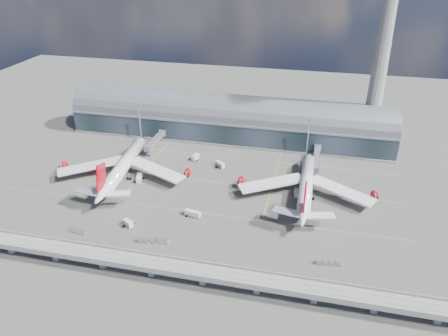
% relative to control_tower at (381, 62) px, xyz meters
% --- Properties ---
extents(ground, '(500.00, 500.00, 0.00)m').
position_rel_control_tower_xyz_m(ground, '(-85.00, -83.00, -51.64)').
color(ground, '#474744').
rests_on(ground, ground).
extents(taxi_lines, '(200.00, 80.12, 0.01)m').
position_rel_control_tower_xyz_m(taxi_lines, '(-85.00, -60.89, -51.63)').
color(taxi_lines, gold).
rests_on(taxi_lines, ground).
extents(terminal, '(200.00, 30.00, 28.00)m').
position_rel_control_tower_xyz_m(terminal, '(-85.00, -5.01, -40.30)').
color(terminal, '#1D2B31').
rests_on(terminal, ground).
extents(control_tower, '(19.00, 19.00, 103.00)m').
position_rel_control_tower_xyz_m(control_tower, '(0.00, 0.00, 0.00)').
color(control_tower, gray).
rests_on(control_tower, ground).
extents(guideway, '(220.00, 8.50, 7.20)m').
position_rel_control_tower_xyz_m(guideway, '(-85.00, -138.00, -46.34)').
color(guideway, gray).
rests_on(guideway, ground).
extents(floodlight_mast_left, '(3.00, 0.70, 25.70)m').
position_rel_control_tower_xyz_m(floodlight_mast_left, '(-135.00, -28.00, -38.00)').
color(floodlight_mast_left, gray).
rests_on(floodlight_mast_left, ground).
extents(floodlight_mast_right, '(3.00, 0.70, 25.70)m').
position_rel_control_tower_xyz_m(floodlight_mast_right, '(-35.00, -28.00, -38.00)').
color(floodlight_mast_right, gray).
rests_on(floodlight_mast_right, ground).
extents(airliner_left, '(71.57, 75.26, 22.92)m').
position_rel_control_tower_xyz_m(airliner_left, '(-127.75, -69.88, -45.09)').
color(airliner_left, white).
rests_on(airliner_left, ground).
extents(airliner_right, '(68.46, 71.52, 22.74)m').
position_rel_control_tower_xyz_m(airliner_right, '(-32.65, -67.10, -45.74)').
color(airliner_right, white).
rests_on(airliner_right, ground).
extents(jet_bridge_left, '(4.40, 28.00, 7.25)m').
position_rel_control_tower_xyz_m(jet_bridge_left, '(-124.52, -29.88, -46.46)').
color(jet_bridge_left, gray).
rests_on(jet_bridge_left, ground).
extents(jet_bridge_right, '(4.40, 32.00, 7.25)m').
position_rel_control_tower_xyz_m(jet_bridge_right, '(-29.18, -31.82, -46.46)').
color(jet_bridge_right, gray).
rests_on(jet_bridge_right, ground).
extents(service_truck_0, '(4.24, 7.82, 3.08)m').
position_rel_control_tower_xyz_m(service_truck_0, '(-118.27, -71.24, -50.04)').
color(service_truck_0, silver).
rests_on(service_truck_0, ground).
extents(service_truck_1, '(5.44, 4.54, 2.88)m').
position_rel_control_tower_xyz_m(service_truck_1, '(-106.94, -110.38, -50.18)').
color(service_truck_1, silver).
rests_on(service_truck_1, ground).
extents(service_truck_2, '(7.92, 3.59, 2.77)m').
position_rel_control_tower_xyz_m(service_truck_2, '(-81.58, -96.48, -50.19)').
color(service_truck_2, silver).
rests_on(service_truck_2, ground).
extents(service_truck_3, '(2.75, 5.98, 2.82)m').
position_rel_control_tower_xyz_m(service_truck_3, '(-37.02, -67.58, -50.19)').
color(service_truck_3, silver).
rests_on(service_truck_3, ground).
extents(service_truck_4, '(3.46, 5.73, 3.11)m').
position_rel_control_tower_xyz_m(service_truck_4, '(-96.72, -40.76, -50.07)').
color(service_truck_4, silver).
rests_on(service_truck_4, ground).
extents(service_truck_5, '(6.07, 5.74, 2.92)m').
position_rel_control_tower_xyz_m(service_truck_5, '(-80.70, -46.38, -50.14)').
color(service_truck_5, silver).
rests_on(service_truck_5, ground).
extents(cargo_train_0, '(7.67, 2.41, 1.69)m').
position_rel_control_tower_xyz_m(cargo_train_0, '(-126.12, -120.00, -50.76)').
color(cargo_train_0, gray).
rests_on(cargo_train_0, ground).
extents(cargo_train_1, '(13.52, 4.08, 1.78)m').
position_rel_control_tower_xyz_m(cargo_train_1, '(-91.99, -119.02, -50.71)').
color(cargo_train_1, gray).
rests_on(cargo_train_1, ground).
extents(cargo_train_2, '(10.01, 2.85, 1.65)m').
position_rel_control_tower_xyz_m(cargo_train_2, '(-20.25, -116.56, -50.78)').
color(cargo_train_2, gray).
rests_on(cargo_train_2, ground).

